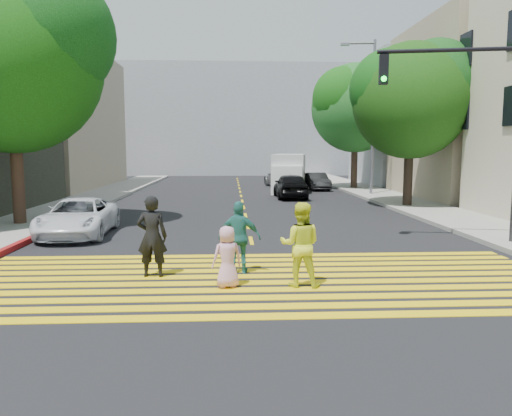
{
  "coord_description": "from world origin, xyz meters",
  "views": [
    {
      "loc": [
        -0.64,
        -9.53,
        2.9
      ],
      "look_at": [
        0.0,
        3.0,
        1.4
      ],
      "focal_mm": 35.0,
      "sensor_mm": 36.0,
      "label": 1
    }
  ],
  "objects": [
    {
      "name": "pedestrian_child",
      "position": [
        -0.72,
        0.68,
        0.65
      ],
      "size": [
        0.74,
        0.6,
        1.31
      ],
      "primitive_type": "imported",
      "rotation": [
        0.0,
        0.0,
        3.48
      ],
      "color": "#D599AF",
      "rests_on": "ground"
    },
    {
      "name": "pedestrian_man",
      "position": [
        -2.42,
        1.65,
        0.93
      ],
      "size": [
        0.7,
        0.47,
        1.86
      ],
      "primitive_type": "imported",
      "rotation": [
        0.0,
        0.0,
        3.1
      ],
      "color": "black",
      "rests_on": "ground"
    },
    {
      "name": "building_right_tan",
      "position": [
        15.0,
        19.0,
        5.0
      ],
      "size": [
        10.0,
        10.0,
        10.0
      ],
      "primitive_type": "cube",
      "color": "tan",
      "rests_on": "ground"
    },
    {
      "name": "pedestrian_woman",
      "position": [
        0.81,
        0.69,
        0.9
      ],
      "size": [
        0.98,
        0.83,
        1.79
      ],
      "primitive_type": "imported",
      "rotation": [
        0.0,
        0.0,
        2.95
      ],
      "color": "yellow",
      "rests_on": "ground"
    },
    {
      "name": "sidewalk_right",
      "position": [
        8.5,
        15.0,
        0.07
      ],
      "size": [
        3.0,
        60.0,
        0.15
      ],
      "primitive_type": "cube",
      "color": "gray",
      "rests_on": "ground"
    },
    {
      "name": "sidewalk_left",
      "position": [
        -8.5,
        22.0,
        0.07
      ],
      "size": [
        3.0,
        40.0,
        0.15
      ],
      "primitive_type": "cube",
      "color": "gray",
      "rests_on": "ground"
    },
    {
      "name": "ground",
      "position": [
        0.0,
        0.0,
        0.0
      ],
      "size": [
        120.0,
        120.0,
        0.0
      ],
      "primitive_type": "plane",
      "color": "black"
    },
    {
      "name": "dark_car_near",
      "position": [
        2.87,
        19.5,
        0.74
      ],
      "size": [
        1.77,
        4.35,
        1.48
      ],
      "primitive_type": "imported",
      "rotation": [
        0.0,
        0.0,
        3.15
      ],
      "color": "black",
      "rests_on": "ground"
    },
    {
      "name": "backdrop_block",
      "position": [
        0.0,
        48.0,
        6.0
      ],
      "size": [
        30.0,
        8.0,
        12.0
      ],
      "primitive_type": "cube",
      "color": "gray",
      "rests_on": "ground"
    },
    {
      "name": "tree_left",
      "position": [
        -8.38,
        9.26,
        6.29
      ],
      "size": [
        8.39,
        8.08,
        9.34
      ],
      "rotation": [
        0.0,
        0.0,
        -0.3
      ],
      "color": "#352B1C",
      "rests_on": "ground"
    },
    {
      "name": "dark_car_parked",
      "position": [
        5.44,
        25.31,
        0.6
      ],
      "size": [
        1.5,
        3.73,
        1.21
      ],
      "primitive_type": "imported",
      "rotation": [
        0.0,
        0.0,
        0.06
      ],
      "color": "black",
      "rests_on": "ground"
    },
    {
      "name": "white_van",
      "position": [
        3.26,
        23.66,
        1.2
      ],
      "size": [
        2.87,
        5.61,
        2.53
      ],
      "rotation": [
        0.0,
        0.0,
        -0.17
      ],
      "color": "silver",
      "rests_on": "ground"
    },
    {
      "name": "traffic_signal",
      "position": [
        6.64,
        4.93,
        3.98
      ],
      "size": [
        4.15,
        0.99,
        6.15
      ],
      "rotation": [
        0.0,
        0.0,
        -0.19
      ],
      "color": "#2D2D30",
      "rests_on": "ground"
    },
    {
      "name": "tree_right_near",
      "position": [
        8.11,
        14.42,
        5.47
      ],
      "size": [
        7.27,
        6.99,
        8.09
      ],
      "rotation": [
        0.0,
        0.0,
        -0.31
      ],
      "color": "black",
      "rests_on": "ground"
    },
    {
      "name": "crosswalk",
      "position": [
        0.0,
        1.28,
        0.01
      ],
      "size": [
        13.4,
        5.3,
        0.01
      ],
      "color": "yellow",
      "rests_on": "ground"
    },
    {
      "name": "silver_car",
      "position": [
        3.23,
        28.28,
        0.69
      ],
      "size": [
        2.64,
        5.0,
        1.38
      ],
      "primitive_type": "imported",
      "rotation": [
        0.0,
        0.0,
        3.3
      ],
      "color": "gray",
      "rests_on": "ground"
    },
    {
      "name": "white_sedan",
      "position": [
        -5.73,
        7.22,
        0.62
      ],
      "size": [
        2.24,
        4.54,
        1.24
      ],
      "primitive_type": "imported",
      "rotation": [
        0.0,
        0.0,
        0.04
      ],
      "color": "silver",
      "rests_on": "ground"
    },
    {
      "name": "lane_line",
      "position": [
        0.0,
        22.5,
        0.01
      ],
      "size": [
        0.12,
        34.4,
        0.01
      ],
      "color": "yellow",
      "rests_on": "ground"
    },
    {
      "name": "tree_right_far",
      "position": [
        8.17,
        25.49,
        6.04
      ],
      "size": [
        7.9,
        7.79,
        8.95
      ],
      "rotation": [
        0.0,
        0.0,
        0.32
      ],
      "color": "black",
      "rests_on": "ground"
    },
    {
      "name": "pedestrian_extra",
      "position": [
        -0.44,
        1.89,
        0.85
      ],
      "size": [
        1.04,
        0.55,
        1.69
      ],
      "primitive_type": "imported",
      "rotation": [
        0.0,
        0.0,
        2.99
      ],
      "color": "#28726C",
      "rests_on": "ground"
    },
    {
      "name": "curb_red",
      "position": [
        -6.9,
        6.0,
        0.08
      ],
      "size": [
        0.2,
        8.0,
        0.16
      ],
      "primitive_type": "cube",
      "color": "maroon",
      "rests_on": "ground"
    },
    {
      "name": "street_lamp",
      "position": [
        7.79,
        20.68,
        5.36
      ],
      "size": [
        2.12,
        0.44,
        9.34
      ],
      "rotation": [
        0.0,
        0.0,
        -0.12
      ],
      "color": "slate",
      "rests_on": "ground"
    },
    {
      "name": "building_left_tan",
      "position": [
        -16.0,
        28.0,
        5.0
      ],
      "size": [
        12.0,
        16.0,
        10.0
      ],
      "primitive_type": "cube",
      "color": "tan",
      "rests_on": "ground"
    },
    {
      "name": "building_right_grey",
      "position": [
        15.0,
        30.0,
        5.0
      ],
      "size": [
        10.0,
        10.0,
        10.0
      ],
      "primitive_type": "cube",
      "color": "gray",
      "rests_on": "ground"
    }
  ]
}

